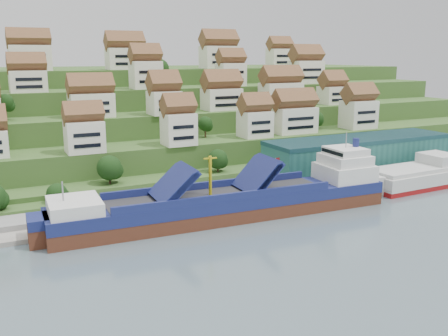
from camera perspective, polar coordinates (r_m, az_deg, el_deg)
ground at (r=116.05m, az=0.86°, el=-5.48°), size 300.00×300.00×0.00m
quay at (r=137.70m, az=5.44°, el=-2.10°), size 180.00×14.00×2.20m
hillside at (r=209.38m, az=-12.18°, el=5.47°), size 260.00×128.00×31.00m
hillside_village at (r=168.07m, az=-7.64°, el=8.65°), size 156.29×64.11×28.86m
hillside_trees at (r=147.85m, az=-11.13°, el=4.74°), size 129.41×62.51×32.54m
warehouse at (r=156.65m, az=15.14°, el=1.62°), size 60.00×15.00×10.00m
flagpole at (r=131.22m, az=5.94°, el=-0.26°), size 1.28×0.16×8.00m
cargo_ship at (r=114.80m, az=1.35°, el=-3.94°), size 79.52×15.55×17.55m
second_ship at (r=151.52m, az=21.44°, el=-0.89°), size 32.94×13.17×9.44m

